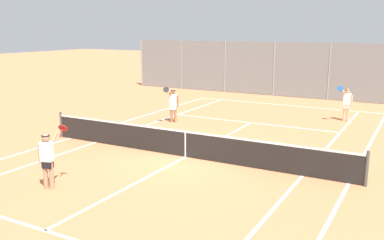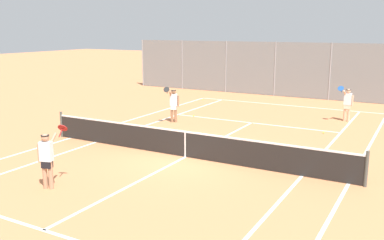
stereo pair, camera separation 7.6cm
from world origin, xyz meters
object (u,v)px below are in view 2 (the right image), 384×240
(loose_tennis_ball_3, at_px, (194,116))
(tennis_net, at_px, (185,143))
(player_near_side, at_px, (47,157))
(loose_tennis_ball_0, at_px, (323,133))
(player_far_right, at_px, (347,103))
(loose_tennis_ball_1, at_px, (203,100))
(player_far_left, at_px, (174,103))

(loose_tennis_ball_3, bearing_deg, tennis_net, -63.57)
(player_near_side, distance_m, loose_tennis_ball_0, 11.74)
(tennis_net, bearing_deg, player_far_right, 66.43)
(loose_tennis_ball_1, bearing_deg, player_near_side, -78.14)
(tennis_net, bearing_deg, player_far_left, 125.47)
(tennis_net, bearing_deg, loose_tennis_ball_1, 114.80)
(player_near_side, xyz_separation_m, loose_tennis_ball_1, (-3.29, 15.67, -0.89))
(loose_tennis_ball_0, distance_m, loose_tennis_ball_1, 10.14)
(player_near_side, relative_size, loose_tennis_ball_3, 26.88)
(tennis_net, distance_m, player_far_left, 5.79)
(tennis_net, xyz_separation_m, loose_tennis_ball_3, (-3.17, 6.37, -0.48))
(tennis_net, height_order, loose_tennis_ball_1, tennis_net)
(player_far_left, distance_m, player_far_right, 8.43)
(tennis_net, xyz_separation_m, loose_tennis_ball_0, (3.50, 5.91, -0.48))
(player_near_side, bearing_deg, loose_tennis_ball_3, 96.78)
(player_far_left, distance_m, loose_tennis_ball_3, 1.90)
(tennis_net, distance_m, player_near_side, 4.89)
(player_near_side, height_order, loose_tennis_ball_3, player_near_side)
(loose_tennis_ball_3, bearing_deg, player_far_left, -96.22)
(player_far_right, relative_size, loose_tennis_ball_1, 26.88)
(loose_tennis_ball_0, relative_size, loose_tennis_ball_3, 1.00)
(tennis_net, bearing_deg, loose_tennis_ball_3, 116.43)
(loose_tennis_ball_1, bearing_deg, loose_tennis_ball_3, -67.42)
(player_near_side, distance_m, loose_tennis_ball_3, 10.98)
(player_near_side, height_order, player_far_right, same)
(player_far_left, xyz_separation_m, player_far_right, (7.27, 4.27, 0.00))
(tennis_net, relative_size, loose_tennis_ball_3, 181.82)
(player_far_left, xyz_separation_m, loose_tennis_ball_1, (-1.82, 6.48, -0.89))
(player_far_left, relative_size, loose_tennis_ball_0, 26.88)
(player_far_left, relative_size, loose_tennis_ball_1, 26.88)
(player_far_left, height_order, player_far_right, same)
(player_far_left, height_order, loose_tennis_ball_1, player_far_left)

